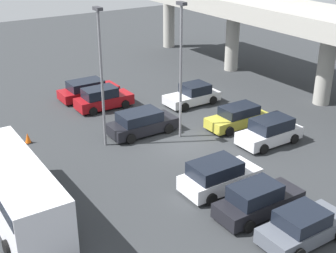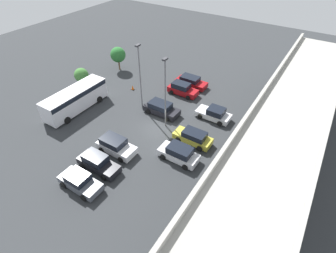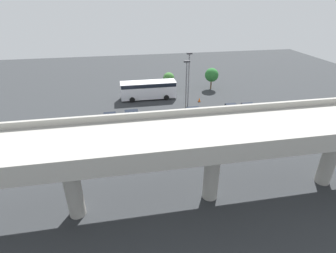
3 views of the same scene
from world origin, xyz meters
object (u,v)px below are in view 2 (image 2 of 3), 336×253
(parked_car_0, at_px, (191,82))
(shuttle_bus, at_px, (75,98))
(parked_car_2, at_px, (214,114))
(parked_car_3, at_px, (161,108))
(parked_car_6, at_px, (116,146))
(parked_car_4, at_px, (193,137))
(parked_car_8, at_px, (80,181))
(parked_car_5, at_px, (179,153))
(tree_front_centre, at_px, (81,75))
(lamp_post_mid_lot, at_px, (140,74))
(traffic_cone, at_px, (133,88))
(lamp_post_near_aisle, at_px, (165,90))
(parked_car_1, at_px, (182,89))
(parked_car_7, at_px, (98,163))
(tree_front_left, at_px, (118,55))

(parked_car_0, bearing_deg, shuttle_bus, -125.86)
(parked_car_2, xyz_separation_m, parked_car_3, (2.68, -6.20, 0.05))
(parked_car_6, bearing_deg, parked_car_4, 42.52)
(parked_car_0, xyz_separation_m, parked_car_8, (22.26, 0.38, -0.00))
(parked_car_5, relative_size, tree_front_centre, 1.26)
(parked_car_2, distance_m, parked_car_8, 17.72)
(parked_car_5, bearing_deg, lamp_post_mid_lot, -31.49)
(parked_car_2, distance_m, parked_car_4, 5.36)
(parked_car_3, bearing_deg, traffic_cone, 158.61)
(traffic_cone, bearing_deg, lamp_post_near_aisle, 62.52)
(parked_car_0, relative_size, parked_car_6, 1.09)
(parked_car_1, distance_m, parked_car_6, 14.12)
(parked_car_1, bearing_deg, lamp_post_mid_lot, -114.63)
(parked_car_6, bearing_deg, parked_car_0, 89.90)
(parked_car_8, xyz_separation_m, lamp_post_near_aisle, (-12.12, 1.69, 4.38))
(parked_car_6, bearing_deg, lamp_post_mid_lot, 107.82)
(shuttle_bus, bearing_deg, parked_car_5, -92.27)
(parked_car_2, distance_m, parked_car_7, 15.38)
(parked_car_7, bearing_deg, parked_car_2, 65.85)
(parked_car_4, bearing_deg, tree_front_centre, -4.46)
(parked_car_2, relative_size, parked_car_5, 1.01)
(parked_car_8, bearing_deg, parked_car_5, 53.84)
(parked_car_3, relative_size, tree_front_left, 1.23)
(parked_car_1, relative_size, parked_car_5, 1.01)
(parked_car_7, height_order, lamp_post_near_aisle, lamp_post_near_aisle)
(traffic_cone, bearing_deg, parked_car_1, 113.22)
(lamp_post_mid_lot, relative_size, traffic_cone, 12.47)
(shuttle_bus, xyz_separation_m, tree_front_left, (-11.88, -2.98, 0.85))
(parked_car_4, distance_m, parked_car_6, 8.61)
(parked_car_2, relative_size, shuttle_bus, 0.48)
(shuttle_bus, xyz_separation_m, tree_front_centre, (-3.99, -2.97, 0.67))
(parked_car_0, bearing_deg, traffic_cone, -140.44)
(parked_car_4, relative_size, parked_car_8, 1.01)
(lamp_post_near_aisle, xyz_separation_m, traffic_cone, (-4.58, -8.80, -4.78))
(parked_car_8, height_order, shuttle_bus, shuttle_bus)
(parked_car_2, relative_size, tree_front_centre, 1.28)
(traffic_cone, bearing_deg, parked_car_4, 67.55)
(parked_car_7, bearing_deg, lamp_post_near_aisle, 78.33)
(parked_car_6, height_order, parked_car_7, parked_car_6)
(parked_car_5, relative_size, lamp_post_mid_lot, 0.49)
(parked_car_7, distance_m, shuttle_bus, 11.65)
(parked_car_0, bearing_deg, lamp_post_near_aisle, -78.45)
(parked_car_8, distance_m, shuttle_bus, 13.44)
(parked_car_3, distance_m, traffic_cone, 7.46)
(parked_car_2, height_order, parked_car_7, parked_car_7)
(parked_car_8, distance_m, tree_front_left, 24.55)
(parked_car_3, relative_size, parked_car_5, 1.09)
(tree_front_centre, xyz_separation_m, traffic_cone, (-3.91, 5.97, -2.06))
(parked_car_6, relative_size, parked_car_7, 0.94)
(lamp_post_mid_lot, xyz_separation_m, traffic_cone, (-3.02, -4.07, -4.73))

